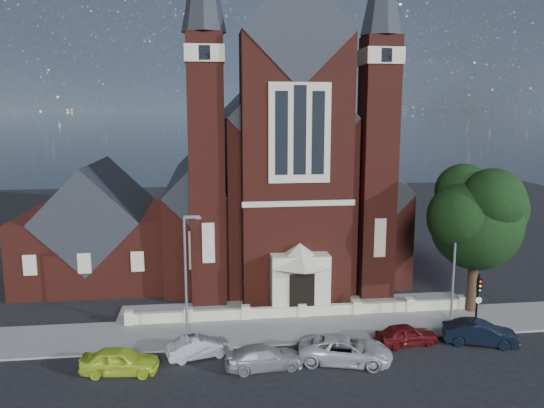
{
  "coord_description": "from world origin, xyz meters",
  "views": [
    {
      "loc": [
        -6.55,
        -28.85,
        14.49
      ],
      "look_at": [
        -1.45,
        12.0,
        7.3
      ],
      "focal_mm": 35.0,
      "sensor_mm": 36.0,
      "label": 1
    }
  ],
  "objects_px": {
    "street_lamp_left": "(187,269)",
    "car_silver_a": "(199,347)",
    "car_dark_red": "(406,335)",
    "car_navy": "(480,333)",
    "car_white_suv": "(345,350)",
    "traffic_signal": "(478,296)",
    "parish_hall": "(99,233)",
    "street_lamp_right": "(456,260)",
    "street_tree": "(480,220)",
    "car_silver_b": "(264,357)",
    "church": "(273,176)",
    "car_lime_van": "(120,361)"
  },
  "relations": [
    {
      "from": "car_dark_red",
      "to": "car_navy",
      "type": "distance_m",
      "value": 4.65
    },
    {
      "from": "car_navy",
      "to": "street_tree",
      "type": "bearing_deg",
      "value": -5.62
    },
    {
      "from": "parish_hall",
      "to": "traffic_signal",
      "type": "xyz_separation_m",
      "value": [
        27.0,
        -15.57,
        -1.43
      ]
    },
    {
      "from": "car_silver_b",
      "to": "car_dark_red",
      "type": "relative_size",
      "value": 1.15
    },
    {
      "from": "car_lime_van",
      "to": "car_white_suv",
      "type": "distance_m",
      "value": 12.87
    },
    {
      "from": "car_white_suv",
      "to": "car_dark_red",
      "type": "xyz_separation_m",
      "value": [
        4.43,
        1.82,
        -0.09
      ]
    },
    {
      "from": "street_lamp_right",
      "to": "street_lamp_left",
      "type": "bearing_deg",
      "value": 180.0
    },
    {
      "from": "street_lamp_left",
      "to": "car_navy",
      "type": "bearing_deg",
      "value": -10.18
    },
    {
      "from": "car_silver_b",
      "to": "car_silver_a",
      "type": "bearing_deg",
      "value": 58.88
    },
    {
      "from": "car_white_suv",
      "to": "car_navy",
      "type": "height_order",
      "value": "car_white_suv"
    },
    {
      "from": "street_lamp_left",
      "to": "car_silver_a",
      "type": "distance_m",
      "value": 4.96
    },
    {
      "from": "parish_hall",
      "to": "car_navy",
      "type": "bearing_deg",
      "value": -33.25
    },
    {
      "from": "parish_hall",
      "to": "street_tree",
      "type": "relative_size",
      "value": 1.14
    },
    {
      "from": "street_lamp_right",
      "to": "traffic_signal",
      "type": "xyz_separation_m",
      "value": [
        0.91,
        -1.57,
        -2.02
      ]
    },
    {
      "from": "church",
      "to": "car_silver_b",
      "type": "relative_size",
      "value": 7.71
    },
    {
      "from": "church",
      "to": "parish_hall",
      "type": "xyz_separation_m",
      "value": [
        -16.0,
        -4.94,
        -4.17
      ]
    },
    {
      "from": "church",
      "to": "parish_hall",
      "type": "height_order",
      "value": "church"
    },
    {
      "from": "traffic_signal",
      "to": "parish_hall",
      "type": "bearing_deg",
      "value": 150.02
    },
    {
      "from": "street_tree",
      "to": "car_lime_van",
      "type": "distance_m",
      "value": 25.68
    },
    {
      "from": "car_silver_a",
      "to": "car_white_suv",
      "type": "xyz_separation_m",
      "value": [
        8.51,
        -1.68,
        0.12
      ]
    },
    {
      "from": "street_lamp_right",
      "to": "car_silver_b",
      "type": "xyz_separation_m",
      "value": [
        -13.58,
        -4.73,
        -3.94
      ]
    },
    {
      "from": "street_lamp_left",
      "to": "car_lime_van",
      "type": "xyz_separation_m",
      "value": [
        -3.66,
        -4.34,
        -3.86
      ]
    },
    {
      "from": "car_silver_a",
      "to": "car_white_suv",
      "type": "bearing_deg",
      "value": -115.91
    },
    {
      "from": "traffic_signal",
      "to": "car_dark_red",
      "type": "xyz_separation_m",
      "value": [
        -5.27,
        -1.19,
        -1.91
      ]
    },
    {
      "from": "car_silver_b",
      "to": "car_white_suv",
      "type": "bearing_deg",
      "value": -93.28
    },
    {
      "from": "street_lamp_right",
      "to": "car_silver_a",
      "type": "bearing_deg",
      "value": -170.48
    },
    {
      "from": "parish_hall",
      "to": "car_lime_van",
      "type": "xyz_separation_m",
      "value": [
        4.43,
        -18.34,
        -3.27
      ]
    },
    {
      "from": "street_lamp_left",
      "to": "car_navy",
      "type": "height_order",
      "value": "street_lamp_left"
    },
    {
      "from": "traffic_signal",
      "to": "car_silver_b",
      "type": "distance_m",
      "value": 14.96
    },
    {
      "from": "street_lamp_left",
      "to": "car_silver_b",
      "type": "bearing_deg",
      "value": -46.93
    },
    {
      "from": "car_silver_b",
      "to": "street_lamp_left",
      "type": "bearing_deg",
      "value": 38.11
    },
    {
      "from": "parish_hall",
      "to": "street_lamp_right",
      "type": "height_order",
      "value": "parish_hall"
    },
    {
      "from": "street_tree",
      "to": "car_silver_b",
      "type": "height_order",
      "value": "street_tree"
    },
    {
      "from": "church",
      "to": "car_silver_a",
      "type": "height_order",
      "value": "church"
    },
    {
      "from": "traffic_signal",
      "to": "car_dark_red",
      "type": "height_order",
      "value": "traffic_signal"
    },
    {
      "from": "car_silver_a",
      "to": "car_silver_b",
      "type": "xyz_separation_m",
      "value": [
        3.71,
        -1.82,
        0.02
      ]
    },
    {
      "from": "street_tree",
      "to": "car_white_suv",
      "type": "xyz_separation_m",
      "value": [
        -11.29,
        -6.29,
        -6.2
      ]
    },
    {
      "from": "car_silver_a",
      "to": "car_dark_red",
      "type": "distance_m",
      "value": 12.94
    },
    {
      "from": "car_silver_a",
      "to": "car_dark_red",
      "type": "relative_size",
      "value": 0.99
    },
    {
      "from": "car_dark_red",
      "to": "car_silver_a",
      "type": "bearing_deg",
      "value": 83.01
    },
    {
      "from": "church",
      "to": "traffic_signal",
      "type": "xyz_separation_m",
      "value": [
        11.0,
        -20.52,
        -5.6
      ]
    },
    {
      "from": "traffic_signal",
      "to": "car_white_suv",
      "type": "xyz_separation_m",
      "value": [
        -9.7,
        -3.01,
        -1.82
      ]
    },
    {
      "from": "car_dark_red",
      "to": "car_silver_b",
      "type": "bearing_deg",
      "value": 94.4
    },
    {
      "from": "street_lamp_left",
      "to": "car_dark_red",
      "type": "height_order",
      "value": "street_lamp_left"
    },
    {
      "from": "car_navy",
      "to": "car_silver_a",
      "type": "bearing_deg",
      "value": 107.37
    },
    {
      "from": "street_tree",
      "to": "traffic_signal",
      "type": "height_order",
      "value": "street_tree"
    },
    {
      "from": "parish_hall",
      "to": "street_lamp_left",
      "type": "relative_size",
      "value": 1.51
    },
    {
      "from": "traffic_signal",
      "to": "street_tree",
      "type": "bearing_deg",
      "value": 64.05
    },
    {
      "from": "car_dark_red",
      "to": "car_lime_van",
      "type": "bearing_deg",
      "value": 87.62
    },
    {
      "from": "street_lamp_left",
      "to": "car_white_suv",
      "type": "relative_size",
      "value": 1.48
    }
  ]
}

